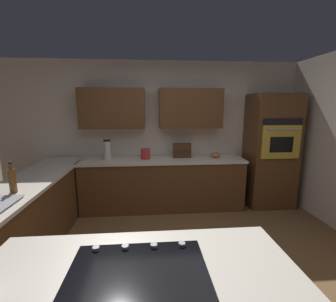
# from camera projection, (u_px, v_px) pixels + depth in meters

# --- Properties ---
(ground_plane) EXTENTS (14.00, 14.00, 0.00)m
(ground_plane) POSITION_uv_depth(u_px,v_px,m) (182.00, 274.00, 2.51)
(ground_plane) COLOR brown
(wall_back) EXTENTS (6.00, 0.44, 2.60)m
(wall_back) POSITION_uv_depth(u_px,v_px,m) (163.00, 128.00, 4.24)
(wall_back) COLOR silver
(wall_back) RESTS_ON ground
(lower_cabinets_back) EXTENTS (2.80, 0.60, 0.86)m
(lower_cabinets_back) POSITION_uv_depth(u_px,v_px,m) (163.00, 185.00, 4.10)
(lower_cabinets_back) COLOR brown
(lower_cabinets_back) RESTS_ON ground
(countertop_back) EXTENTS (2.84, 0.64, 0.04)m
(countertop_back) POSITION_uv_depth(u_px,v_px,m) (163.00, 160.00, 4.02)
(countertop_back) COLOR silver
(countertop_back) RESTS_ON lower_cabinets_back
(lower_cabinets_side) EXTENTS (0.60, 2.90, 0.86)m
(lower_cabinets_side) POSITION_uv_depth(u_px,v_px,m) (29.00, 220.00, 2.82)
(lower_cabinets_side) COLOR brown
(lower_cabinets_side) RESTS_ON ground
(countertop_side) EXTENTS (0.64, 2.94, 0.04)m
(countertop_side) POSITION_uv_depth(u_px,v_px,m) (25.00, 185.00, 2.73)
(countertop_side) COLOR silver
(countertop_side) RESTS_ON lower_cabinets_side
(island_top) EXTENTS (1.80, 0.89, 0.04)m
(island_top) POSITION_uv_depth(u_px,v_px,m) (138.00, 279.00, 1.23)
(island_top) COLOR silver
(island_top) RESTS_ON island_base
(wall_oven) EXTENTS (0.80, 0.66, 2.02)m
(wall_oven) POSITION_uv_depth(u_px,v_px,m) (270.00, 151.00, 4.15)
(wall_oven) COLOR brown
(wall_oven) RESTS_ON ground
(cooktop) EXTENTS (0.76, 0.56, 0.03)m
(cooktop) POSITION_uv_depth(u_px,v_px,m) (138.00, 274.00, 1.23)
(cooktop) COLOR black
(cooktop) RESTS_ON island_top
(blender) EXTENTS (0.15, 0.15, 0.34)m
(blender) POSITION_uv_depth(u_px,v_px,m) (107.00, 151.00, 3.94)
(blender) COLOR beige
(blender) RESTS_ON countertop_back
(mixing_bowl) EXTENTS (0.18, 0.18, 0.10)m
(mixing_bowl) POSITION_uv_depth(u_px,v_px,m) (216.00, 155.00, 4.11)
(mixing_bowl) COLOR #CC724C
(mixing_bowl) RESTS_ON countertop_back
(spice_rack) EXTENTS (0.32, 0.11, 0.26)m
(spice_rack) POSITION_uv_depth(u_px,v_px,m) (182.00, 150.00, 4.10)
(spice_rack) COLOR #472B19
(spice_rack) RESTS_ON countertop_back
(kettle) EXTENTS (0.16, 0.16, 0.18)m
(kettle) POSITION_uv_depth(u_px,v_px,m) (145.00, 154.00, 4.00)
(kettle) COLOR red
(kettle) RESTS_ON countertop_back
(dish_soap_bottle) EXTENTS (0.07, 0.07, 0.33)m
(dish_soap_bottle) POSITION_uv_depth(u_px,v_px,m) (12.00, 180.00, 2.41)
(dish_soap_bottle) COLOR brown
(dish_soap_bottle) RESTS_ON countertop_side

